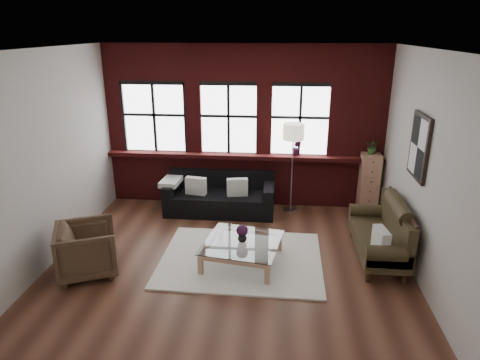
# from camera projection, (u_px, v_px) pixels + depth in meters

# --- Properties ---
(floor) EXTENTS (5.50, 5.50, 0.00)m
(floor) POSITION_uv_depth(u_px,v_px,m) (230.00, 261.00, 6.71)
(floor) COLOR #4B281B
(floor) RESTS_ON ground
(ceiling) EXTENTS (5.50, 5.50, 0.00)m
(ceiling) POSITION_uv_depth(u_px,v_px,m) (228.00, 49.00, 5.64)
(ceiling) COLOR white
(ceiling) RESTS_ON ground
(wall_back) EXTENTS (5.50, 0.00, 5.50)m
(wall_back) POSITION_uv_depth(u_px,v_px,m) (244.00, 127.00, 8.52)
(wall_back) COLOR beige
(wall_back) RESTS_ON ground
(wall_front) EXTENTS (5.50, 0.00, 5.50)m
(wall_front) POSITION_uv_depth(u_px,v_px,m) (196.00, 247.00, 3.83)
(wall_front) COLOR beige
(wall_front) RESTS_ON ground
(wall_left) EXTENTS (0.00, 5.00, 5.00)m
(wall_left) POSITION_uv_depth(u_px,v_px,m) (48.00, 159.00, 6.42)
(wall_left) COLOR beige
(wall_left) RESTS_ON ground
(wall_right) EXTENTS (0.00, 5.00, 5.00)m
(wall_right) POSITION_uv_depth(u_px,v_px,m) (426.00, 170.00, 5.93)
(wall_right) COLOR beige
(wall_right) RESTS_ON ground
(brick_backwall) EXTENTS (5.50, 0.12, 3.20)m
(brick_backwall) POSITION_uv_depth(u_px,v_px,m) (244.00, 128.00, 8.47)
(brick_backwall) COLOR #5C1516
(brick_backwall) RESTS_ON floor
(sill_ledge) EXTENTS (5.50, 0.30, 0.08)m
(sill_ledge) POSITION_uv_depth(u_px,v_px,m) (243.00, 156.00, 8.57)
(sill_ledge) COLOR #5C1516
(sill_ledge) RESTS_ON brick_backwall
(window_left) EXTENTS (1.38, 0.10, 1.50)m
(window_left) POSITION_uv_depth(u_px,v_px,m) (155.00, 118.00, 8.59)
(window_left) COLOR black
(window_left) RESTS_ON brick_backwall
(window_mid) EXTENTS (1.38, 0.10, 1.50)m
(window_mid) POSITION_uv_depth(u_px,v_px,m) (229.00, 120.00, 8.45)
(window_mid) COLOR black
(window_mid) RESTS_ON brick_backwall
(window_right) EXTENTS (1.38, 0.10, 1.50)m
(window_right) POSITION_uv_depth(u_px,v_px,m) (300.00, 121.00, 8.33)
(window_right) COLOR black
(window_right) RESTS_ON brick_backwall
(wall_poster) EXTENTS (0.05, 0.74, 0.94)m
(wall_poster) POSITION_uv_depth(u_px,v_px,m) (419.00, 147.00, 6.13)
(wall_poster) COLOR black
(wall_poster) RESTS_ON wall_right
(shag_rug) EXTENTS (2.53, 2.00, 0.03)m
(shag_rug) POSITION_uv_depth(u_px,v_px,m) (241.00, 259.00, 6.76)
(shag_rug) COLOR white
(shag_rug) RESTS_ON floor
(dark_sofa) EXTENTS (2.12, 0.86, 0.77)m
(dark_sofa) POSITION_uv_depth(u_px,v_px,m) (220.00, 194.00, 8.40)
(dark_sofa) COLOR black
(dark_sofa) RESTS_ON floor
(pillow_a) EXTENTS (0.42, 0.21, 0.34)m
(pillow_a) POSITION_uv_depth(u_px,v_px,m) (196.00, 186.00, 8.29)
(pillow_a) COLOR silver
(pillow_a) RESTS_ON dark_sofa
(pillow_b) EXTENTS (0.42, 0.22, 0.34)m
(pillow_b) POSITION_uv_depth(u_px,v_px,m) (237.00, 187.00, 8.22)
(pillow_b) COLOR silver
(pillow_b) RESTS_ON dark_sofa
(vintage_settee) EXTENTS (0.76, 1.71, 0.91)m
(vintage_settee) POSITION_uv_depth(u_px,v_px,m) (378.00, 231.00, 6.69)
(vintage_settee) COLOR #322917
(vintage_settee) RESTS_ON floor
(pillow_settee) EXTENTS (0.20, 0.40, 0.34)m
(pillow_settee) POSITION_uv_depth(u_px,v_px,m) (381.00, 240.00, 6.17)
(pillow_settee) COLOR silver
(pillow_settee) RESTS_ON vintage_settee
(armchair) EXTENTS (1.10, 1.09, 0.77)m
(armchair) POSITION_uv_depth(u_px,v_px,m) (87.00, 250.00, 6.29)
(armchair) COLOR #453222
(armchair) RESTS_ON floor
(coffee_table) EXTENTS (1.30, 1.30, 0.38)m
(coffee_table) POSITION_uv_depth(u_px,v_px,m) (242.00, 252.00, 6.62)
(coffee_table) COLOR tan
(coffee_table) RESTS_ON shag_rug
(vase) EXTENTS (0.19, 0.19, 0.15)m
(vase) POSITION_uv_depth(u_px,v_px,m) (242.00, 237.00, 6.53)
(vase) COLOR #B2B2B2
(vase) RESTS_ON coffee_table
(flowers) EXTENTS (0.18, 0.18, 0.18)m
(flowers) POSITION_uv_depth(u_px,v_px,m) (242.00, 231.00, 6.49)
(flowers) COLOR #45173B
(flowers) RESTS_ON vase
(drawer_chest) EXTENTS (0.36, 0.36, 1.19)m
(drawer_chest) POSITION_uv_depth(u_px,v_px,m) (369.00, 183.00, 8.37)
(drawer_chest) COLOR tan
(drawer_chest) RESTS_ON floor
(potted_plant_top) EXTENTS (0.32, 0.30, 0.30)m
(potted_plant_top) POSITION_uv_depth(u_px,v_px,m) (373.00, 147.00, 8.12)
(potted_plant_top) COLOR #2D5923
(potted_plant_top) RESTS_ON drawer_chest
(floor_lamp) EXTENTS (0.40, 0.40, 1.91)m
(floor_lamp) POSITION_uv_depth(u_px,v_px,m) (292.00, 165.00, 8.30)
(floor_lamp) COLOR #A5A5A8
(floor_lamp) RESTS_ON floor
(sill_plant) EXTENTS (0.21, 0.18, 0.33)m
(sill_plant) POSITION_uv_depth(u_px,v_px,m) (296.00, 148.00, 8.38)
(sill_plant) COLOR #45173B
(sill_plant) RESTS_ON sill_ledge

